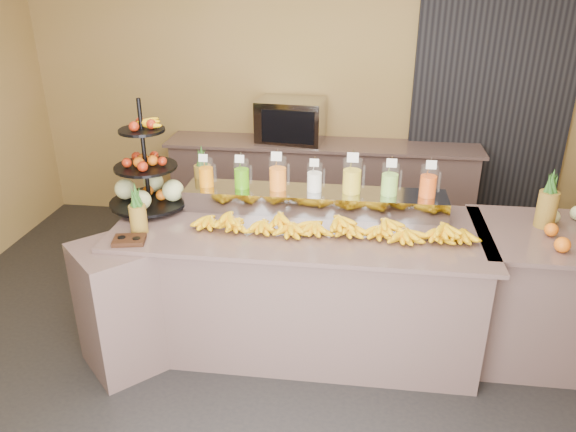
% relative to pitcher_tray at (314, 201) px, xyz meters
% --- Properties ---
extents(ground, '(6.00, 6.00, 0.00)m').
position_rel_pitcher_tray_xyz_m(ground, '(-0.07, -0.58, -1.01)').
color(ground, black).
rests_on(ground, ground).
extents(room_envelope, '(6.04, 5.02, 2.82)m').
position_rel_pitcher_tray_xyz_m(room_envelope, '(0.12, 0.21, 0.87)').
color(room_envelope, olive).
rests_on(room_envelope, ground).
extents(buffet_counter, '(2.75, 1.25, 0.93)m').
position_rel_pitcher_tray_xyz_m(buffet_counter, '(-0.18, -0.32, -0.54)').
color(buffet_counter, gray).
rests_on(buffet_counter, ground).
extents(right_counter, '(1.08, 0.88, 0.93)m').
position_rel_pitcher_tray_xyz_m(right_counter, '(1.63, -0.18, -0.54)').
color(right_counter, gray).
rests_on(right_counter, ground).
extents(back_ledge, '(3.10, 0.55, 0.93)m').
position_rel_pitcher_tray_xyz_m(back_ledge, '(-0.07, 1.67, -0.54)').
color(back_ledge, gray).
rests_on(back_ledge, ground).
extents(pitcher_tray, '(1.85, 0.30, 0.15)m').
position_rel_pitcher_tray_xyz_m(pitcher_tray, '(0.00, 0.00, 0.00)').
color(pitcher_tray, gray).
rests_on(pitcher_tray, buffet_counter).
extents(juice_pitcher_orange_a, '(0.11, 0.11, 0.26)m').
position_rel_pitcher_tray_xyz_m(juice_pitcher_orange_a, '(-0.78, -0.00, 0.16)').
color(juice_pitcher_orange_a, silver).
rests_on(juice_pitcher_orange_a, pitcher_tray).
extents(juice_pitcher_green, '(0.11, 0.12, 0.27)m').
position_rel_pitcher_tray_xyz_m(juice_pitcher_green, '(-0.52, -0.00, 0.17)').
color(juice_pitcher_green, silver).
rests_on(juice_pitcher_green, pitcher_tray).
extents(juice_pitcher_orange_b, '(0.13, 0.13, 0.30)m').
position_rel_pitcher_tray_xyz_m(juice_pitcher_orange_b, '(-0.26, -0.00, 0.18)').
color(juice_pitcher_orange_b, silver).
rests_on(juice_pitcher_orange_b, pitcher_tray).
extents(juice_pitcher_milk, '(0.11, 0.11, 0.26)m').
position_rel_pitcher_tray_xyz_m(juice_pitcher_milk, '(-0.00, -0.00, 0.16)').
color(juice_pitcher_milk, silver).
rests_on(juice_pitcher_milk, pitcher_tray).
extents(juice_pitcher_lemon, '(0.13, 0.14, 0.32)m').
position_rel_pitcher_tray_xyz_m(juice_pitcher_lemon, '(0.26, -0.00, 0.18)').
color(juice_pitcher_lemon, silver).
rests_on(juice_pitcher_lemon, pitcher_tray).
extents(juice_pitcher_lime, '(0.12, 0.12, 0.29)m').
position_rel_pitcher_tray_xyz_m(juice_pitcher_lime, '(0.52, -0.00, 0.17)').
color(juice_pitcher_lime, silver).
rests_on(juice_pitcher_lime, pitcher_tray).
extents(juice_pitcher_orange_c, '(0.12, 0.12, 0.29)m').
position_rel_pitcher_tray_xyz_m(juice_pitcher_orange_c, '(0.78, -0.00, 0.17)').
color(juice_pitcher_orange_c, silver).
rests_on(juice_pitcher_orange_c, pitcher_tray).
extents(banana_heap, '(1.92, 0.17, 0.16)m').
position_rel_pitcher_tray_xyz_m(banana_heap, '(0.16, -0.35, -0.01)').
color(banana_heap, yellow).
rests_on(banana_heap, buffet_counter).
extents(fruit_stand, '(0.69, 0.69, 0.79)m').
position_rel_pitcher_tray_xyz_m(fruit_stand, '(-1.15, -0.10, 0.13)').
color(fruit_stand, black).
rests_on(fruit_stand, buffet_counter).
extents(condiment_caddy, '(0.22, 0.19, 0.03)m').
position_rel_pitcher_tray_xyz_m(condiment_caddy, '(-1.12, -0.66, -0.06)').
color(condiment_caddy, black).
rests_on(condiment_caddy, buffet_counter).
extents(pineapple_left_a, '(0.11, 0.11, 0.35)m').
position_rel_pitcher_tray_xyz_m(pineapple_left_a, '(-1.11, -0.51, 0.05)').
color(pineapple_left_a, brown).
rests_on(pineapple_left_a, buffet_counter).
extents(pineapple_left_b, '(0.13, 0.13, 0.40)m').
position_rel_pitcher_tray_xyz_m(pineapple_left_b, '(-0.86, 0.18, 0.07)').
color(pineapple_left_b, brown).
rests_on(pineapple_left_b, buffet_counter).
extents(oven_warmer, '(0.67, 0.50, 0.42)m').
position_rel_pitcher_tray_xyz_m(oven_warmer, '(-0.38, 1.67, 0.14)').
color(oven_warmer, gray).
rests_on(oven_warmer, back_ledge).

